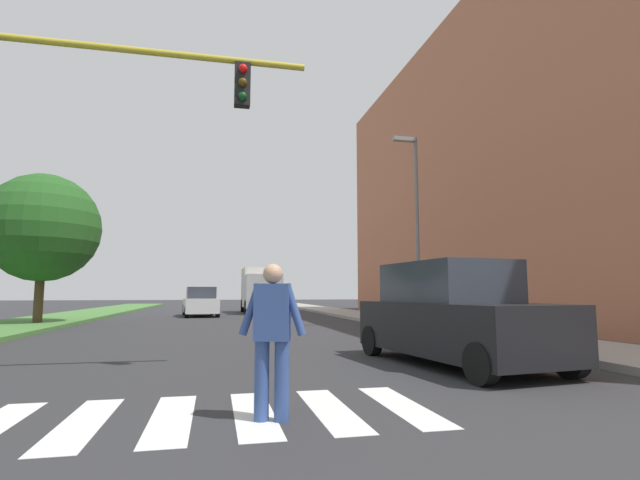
{
  "coord_description": "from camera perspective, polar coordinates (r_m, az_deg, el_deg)",
  "views": [
    {
      "loc": [
        -0.02,
        2.68,
        1.37
      ],
      "look_at": [
        3.04,
        16.55,
        2.95
      ],
      "focal_mm": 26.72,
      "sensor_mm": 36.0,
      "label": 1
    }
  ],
  "objects": [
    {
      "name": "ground_plane",
      "position": [
        27.35,
        -12.54,
        -9.07
      ],
      "size": [
        140.0,
        140.0,
        0.0
      ],
      "primitive_type": "plane",
      "color": "#2D2D30"
    },
    {
      "name": "median_strip",
      "position": [
        26.47,
        -29.52,
        -8.34
      ],
      "size": [
        3.85,
        64.0,
        0.15
      ],
      "primitive_type": "cube",
      "color": "#477A38",
      "rests_on": "ground_plane"
    },
    {
      "name": "truck_box_delivery",
      "position": [
        33.28,
        -7.16,
        -5.84
      ],
      "size": [
        2.4,
        6.2,
        3.1
      ],
      "color": "#B7B7BC",
      "rests_on": "ground_plane"
    },
    {
      "name": "sidewalk_right",
      "position": [
        26.68,
        5.83,
        -9.1
      ],
      "size": [
        3.0,
        64.0,
        0.15
      ],
      "primitive_type": "cube",
      "color": "#9E9991",
      "rests_on": "ground_plane"
    },
    {
      "name": "crosswalk",
      "position": [
        5.8,
        -12.65,
        -19.81
      ],
      "size": [
        4.95,
        2.2,
        0.01
      ],
      "color": "silver",
      "rests_on": "ground_plane"
    },
    {
      "name": "tree_far",
      "position": [
        23.24,
        -30.22,
        1.27
      ],
      "size": [
        4.56,
        4.56,
        6.24
      ],
      "color": "#4C3823",
      "rests_on": "median_strip"
    },
    {
      "name": "pedestrian_performer",
      "position": [
        5.32,
        -5.74,
        -11.02
      ],
      "size": [
        0.74,
        0.34,
        1.69
      ],
      "color": "#334C8C",
      "rests_on": "ground_plane"
    },
    {
      "name": "street_lamp_right",
      "position": [
        19.38,
        11.28,
        3.35
      ],
      "size": [
        1.02,
        0.24,
        7.5
      ],
      "color": "slate",
      "rests_on": "sidewalk_right"
    },
    {
      "name": "suv_crossing",
      "position": [
        9.68,
        15.6,
        -8.72
      ],
      "size": [
        2.49,
        4.8,
        1.97
      ],
      "color": "black",
      "rests_on": "ground_plane"
    },
    {
      "name": "apartment_block_right",
      "position": [
        27.07,
        29.77,
        7.9
      ],
      "size": [
        13.5,
        34.37,
        15.29
      ],
      "primitive_type": "cube",
      "color": "#B76B4C",
      "rests_on": "ground_plane"
    },
    {
      "name": "sedan_midblock",
      "position": [
        29.21,
        -14.12,
        -7.29
      ],
      "size": [
        2.27,
        4.73,
        1.71
      ],
      "color": "silver",
      "rests_on": "ground_plane"
    }
  ]
}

